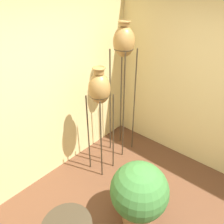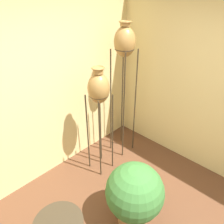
{
  "view_description": "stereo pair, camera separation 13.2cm",
  "coord_description": "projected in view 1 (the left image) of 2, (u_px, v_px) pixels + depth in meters",
  "views": [
    {
      "loc": [
        -1.18,
        -0.55,
        2.54
      ],
      "look_at": [
        0.98,
        1.33,
        0.88
      ],
      "focal_mm": 35.0,
      "sensor_mm": 36.0,
      "label": 1
    },
    {
      "loc": [
        -1.09,
        -0.65,
        2.54
      ],
      "look_at": [
        0.98,
        1.33,
        0.88
      ],
      "focal_mm": 35.0,
      "sensor_mm": 36.0,
      "label": 2
    }
  ],
  "objects": [
    {
      "name": "potted_plant",
      "position": [
        139.0,
        193.0,
        2.51
      ],
      "size": [
        0.68,
        0.68,
        0.86
      ],
      "color": "olive",
      "rests_on": "ground_plane"
    },
    {
      "name": "vase_stand_tall",
      "position": [
        124.0,
        46.0,
        3.05
      ],
      "size": [
        0.3,
        0.3,
        2.14
      ],
      "color": "#382D1E",
      "rests_on": "ground_plane"
    },
    {
      "name": "wall_back",
      "position": [
        29.0,
        95.0,
        2.74
      ],
      "size": [
        7.65,
        0.06,
        2.7
      ],
      "color": "beige",
      "rests_on": "ground_plane"
    },
    {
      "name": "vase_stand_medium",
      "position": [
        99.0,
        91.0,
        2.87
      ],
      "size": [
        0.29,
        0.29,
        1.67
      ],
      "color": "#382D1E",
      "rests_on": "ground_plane"
    }
  ]
}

